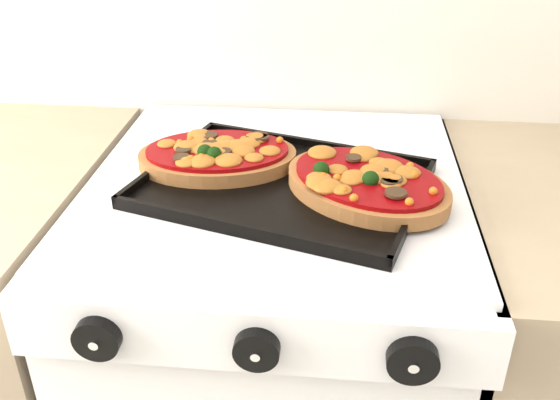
# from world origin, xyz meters

# --- Properties ---
(stove) EXTENTS (0.60, 0.60, 0.91)m
(stove) POSITION_xyz_m (0.02, 1.70, 0.46)
(stove) COLOR silver
(stove) RESTS_ON floor
(control_panel) EXTENTS (0.60, 0.02, 0.09)m
(control_panel) POSITION_xyz_m (0.02, 1.39, 0.85)
(control_panel) COLOR silver
(control_panel) RESTS_ON stove
(knob_left) EXTENTS (0.06, 0.02, 0.06)m
(knob_left) POSITION_xyz_m (-0.17, 1.37, 0.85)
(knob_left) COLOR black
(knob_left) RESTS_ON control_panel
(knob_center) EXTENTS (0.06, 0.02, 0.06)m
(knob_center) POSITION_xyz_m (0.03, 1.37, 0.85)
(knob_center) COLOR black
(knob_center) RESTS_ON control_panel
(knob_right) EXTENTS (0.06, 0.02, 0.06)m
(knob_right) POSITION_xyz_m (0.21, 1.37, 0.85)
(knob_right) COLOR black
(knob_right) RESTS_ON control_panel
(baking_tray) EXTENTS (0.48, 0.41, 0.02)m
(baking_tray) POSITION_xyz_m (0.03, 1.66, 0.92)
(baking_tray) COLOR black
(baking_tray) RESTS_ON stove
(pizza_left) EXTENTS (0.27, 0.20, 0.04)m
(pizza_left) POSITION_xyz_m (-0.08, 1.72, 0.94)
(pizza_left) COLOR #A86C3A
(pizza_left) RESTS_ON baking_tray
(pizza_right) EXTENTS (0.32, 0.30, 0.04)m
(pizza_right) POSITION_xyz_m (0.16, 1.65, 0.94)
(pizza_right) COLOR #A86C3A
(pizza_right) RESTS_ON baking_tray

